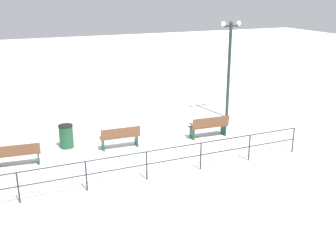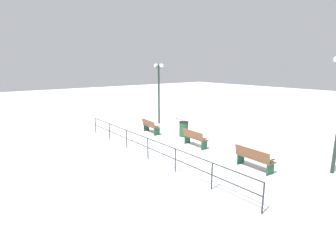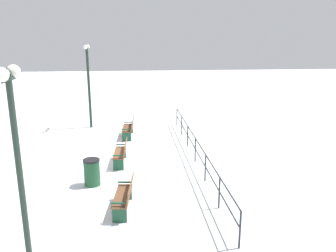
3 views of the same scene
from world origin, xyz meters
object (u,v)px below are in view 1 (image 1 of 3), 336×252
at_px(bench_third, 17,154).
at_px(trash_bin, 66,136).
at_px(bench_nearest, 209,126).
at_px(lamppost_near, 229,59).
at_px(bench_second, 120,137).

xyz_separation_m(bench_third, trash_bin, (1.15, -1.86, -0.00)).
height_order(bench_nearest, lamppost_near, lamppost_near).
height_order(bench_nearest, bench_second, bench_nearest).
distance_m(bench_second, lamppost_near, 6.64).
height_order(bench_second, lamppost_near, lamppost_near).
distance_m(lamppost_near, trash_bin, 8.22).
bearing_deg(bench_nearest, trash_bin, 81.18).
bearing_deg(bench_nearest, bench_second, 89.11).
relative_size(bench_nearest, bench_third, 1.06).
xyz_separation_m(bench_second, bench_third, (-0.22, 3.76, -0.02)).
bearing_deg(bench_second, lamppost_near, -69.71).
bearing_deg(bench_second, bench_third, 95.86).
relative_size(bench_second, bench_third, 0.98).
bearing_deg(bench_second, trash_bin, 66.43).
bearing_deg(bench_nearest, bench_third, 92.73).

